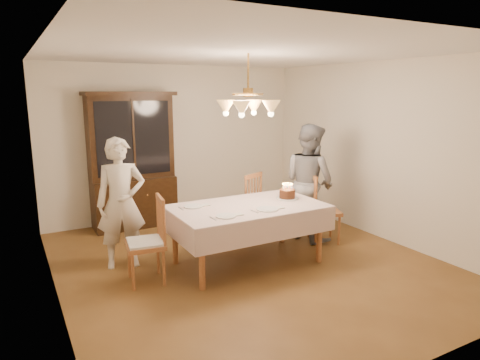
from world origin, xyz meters
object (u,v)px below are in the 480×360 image
chair_far_side (244,209)px  elderly_woman (121,203)px  china_hutch (132,163)px  dining_table (248,211)px  birthday_cake (287,194)px

chair_far_side → elderly_woman: (-1.84, -0.19, 0.37)m
china_hutch → chair_far_side: (1.27, -1.38, -0.60)m
dining_table → elderly_woman: size_ratio=1.17×
dining_table → chair_far_side: bearing=63.7°
elderly_woman → china_hutch: bearing=80.4°
elderly_woman → dining_table: bearing=-15.4°
elderly_woman → birthday_cake: (2.04, -0.63, 0.01)m
china_hutch → birthday_cake: bearing=-56.3°
dining_table → elderly_woman: (-1.41, 0.68, 0.13)m
china_hutch → chair_far_side: size_ratio=2.16×
dining_table → birthday_cake: 0.65m
elderly_woman → birthday_cake: 2.14m
birthday_cake → chair_far_side: bearing=103.7°
elderly_woman → birthday_cake: elderly_woman is taller
dining_table → chair_far_side: (0.43, 0.87, -0.24)m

